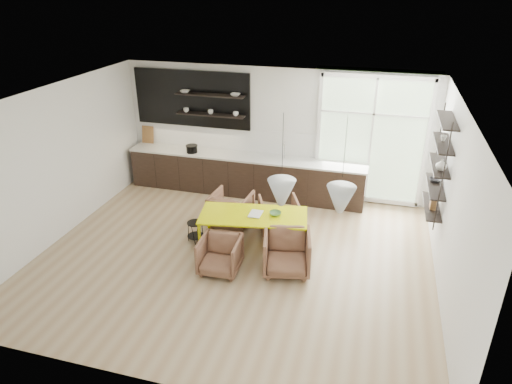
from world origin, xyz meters
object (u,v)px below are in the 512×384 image
Objects in this scene: dining_table at (253,217)px; armchair_back_right at (279,215)px; armchair_front_right at (287,253)px; wire_stool at (195,229)px; armchair_front_left at (220,255)px; armchair_back_left at (231,209)px.

dining_table reaches higher than armchair_back_right.
armchair_front_right is at bearing 86.46° from armchair_back_right.
dining_table is 2.69× the size of armchair_back_right.
wire_stool is (-1.89, 0.50, -0.11)m from armchair_front_right.
armchair_front_left is 1.71× the size of wire_stool.
armchair_front_left is 1.15m from armchair_front_right.
dining_table is 2.56× the size of armchair_front_right.
dining_table is 0.97m from armchair_front_right.
armchair_front_left is at bearing -176.50° from armchair_front_right.
dining_table is 1.22m from wire_stool.
armchair_back_right is (0.31, 0.76, -0.31)m from dining_table.
armchair_back_left is 0.93m from wire_stool.
armchair_front_right reaches higher than dining_table.
armchair_front_right reaches higher than armchair_back_right.
armchair_front_left is 1.13m from wire_stool.
armchair_back_left reaches higher than dining_table.
wire_stool is (-0.46, -0.79, -0.10)m from armchair_back_left.
armchair_back_right is 1.67m from wire_stool.
armchair_front_left is at bearing 106.26° from armchair_back_left.
armchair_front_left is 0.86× the size of armchair_front_right.
armchair_front_left is at bearing -122.17° from dining_table.
armchair_front_right is at bearing 12.81° from armchair_front_left.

